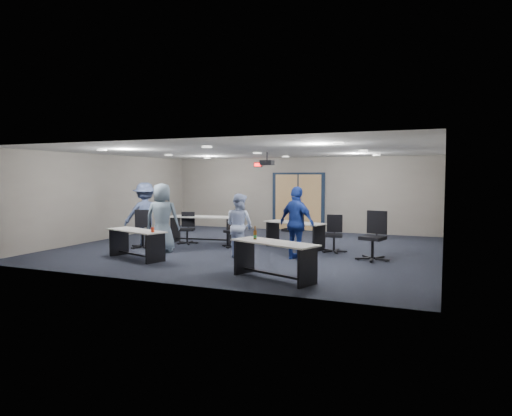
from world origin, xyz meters
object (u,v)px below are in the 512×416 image
at_px(chair_loose_left, 143,229).
at_px(person_back, 145,214).
at_px(person_navy, 297,223).
at_px(chair_back_b, 234,230).
at_px(table_back_right, 295,230).
at_px(table_back_left, 203,225).
at_px(chair_back_a, 187,228).
at_px(table_front_left, 137,239).
at_px(table_front_right, 274,253).
at_px(chair_back_c, 293,228).
at_px(chair_loose_right, 373,236).
at_px(person_lightblue, 239,225).
at_px(chair_back_d, 334,234).
at_px(person_plaid, 162,218).

bearing_deg(chair_loose_left, person_back, 82.47).
bearing_deg(person_navy, chair_back_b, -2.08).
relative_size(table_back_right, person_navy, 1.07).
height_order(table_back_left, chair_back_a, chair_back_a).
xyz_separation_m(table_back_left, chair_loose_left, (-1.06, -1.52, -0.02)).
height_order(table_front_left, table_back_left, table_front_left).
height_order(table_front_left, table_front_right, table_front_right).
height_order(chair_back_b, person_back, person_back).
bearing_deg(chair_back_c, table_front_left, -123.63).
relative_size(table_back_left, person_back, 1.13).
bearing_deg(table_front_left, chair_loose_right, 39.60).
height_order(table_front_left, chair_loose_left, chair_loose_left).
distance_m(chair_loose_left, person_back, 0.61).
xyz_separation_m(chair_back_c, person_navy, (0.67, -1.74, 0.34)).
xyz_separation_m(chair_loose_right, person_back, (-6.45, -0.12, 0.32)).
distance_m(table_front_right, chair_back_b, 4.16).
bearing_deg(table_front_right, chair_loose_left, 175.14).
relative_size(chair_loose_left, chair_loose_right, 0.90).
distance_m(table_front_right, person_lightblue, 2.59).
bearing_deg(table_front_right, chair_back_c, 123.30).
bearing_deg(chair_back_a, chair_back_b, -22.77).
xyz_separation_m(person_navy, person_back, (-4.74, 0.45, 0.03)).
bearing_deg(chair_back_d, person_lightblue, -150.67).
xyz_separation_m(table_back_right, person_navy, (0.57, -1.65, 0.39)).
bearing_deg(table_front_left, person_back, 139.78).
height_order(table_back_left, chair_loose_right, chair_loose_right).
height_order(chair_back_a, person_navy, person_navy).
height_order(table_back_left, person_plaid, person_plaid).
bearing_deg(table_front_right, chair_loose_right, 82.54).
distance_m(chair_back_c, chair_back_d, 1.33).
distance_m(chair_back_a, chair_back_b, 1.55).
relative_size(person_plaid, person_back, 1.00).
relative_size(table_front_right, person_plaid, 1.05).
distance_m(chair_back_b, person_back, 2.64).
relative_size(table_back_left, chair_back_d, 2.09).
bearing_deg(chair_back_b, chair_loose_right, 19.02).
distance_m(chair_back_b, chair_loose_left, 2.55).
relative_size(chair_back_d, person_lightblue, 0.62).
bearing_deg(chair_loose_left, person_lightblue, -39.65).
bearing_deg(table_back_right, chair_back_c, 156.23).
relative_size(table_back_right, chair_back_b, 1.96).
distance_m(chair_back_c, person_plaid, 3.63).
height_order(chair_back_d, chair_loose_left, chair_loose_left).
relative_size(table_front_right, person_lightblue, 1.21).
xyz_separation_m(chair_loose_left, chair_loose_right, (6.24, 0.54, 0.06)).
distance_m(chair_back_a, person_lightblue, 2.77).
relative_size(table_back_right, chair_back_d, 1.93).
relative_size(chair_back_c, person_navy, 0.62).
bearing_deg(person_lightblue, chair_back_c, -91.32).
xyz_separation_m(chair_back_d, person_navy, (-0.60, -1.36, 0.39)).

